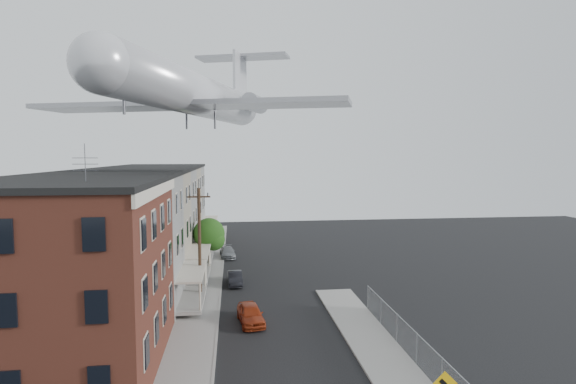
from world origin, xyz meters
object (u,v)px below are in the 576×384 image
car_mid (235,278)px  car_far (228,252)px  street_tree (210,235)px  airplane (198,95)px  car_near (251,314)px  utility_pole (200,242)px

car_mid → car_far: bearing=91.1°
street_tree → airplane: 15.11m
car_mid → car_near: bearing=-86.9°
car_far → airplane: size_ratio=0.14×
car_mid → car_far: 10.92m
car_near → airplane: airplane is taller
utility_pole → airplane: size_ratio=0.31×
street_tree → car_near: (3.47, -15.47, -2.78)m
utility_pole → car_mid: 6.33m
car_far → airplane: bearing=-105.1°
street_tree → car_mid: 7.07m
street_tree → car_near: bearing=-77.4°
street_tree → airplane: bearing=-93.0°
car_near → car_far: car_near is taller
airplane → utility_pole: bearing=-88.2°
car_near → car_far: size_ratio=0.99×
car_near → airplane: size_ratio=0.14×
car_near → car_mid: car_near is taller
car_mid → street_tree: bearing=109.3°
street_tree → car_mid: (2.45, -5.98, -2.87)m
utility_pole → car_mid: bearing=54.9°
utility_pole → airplane: airplane is taller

